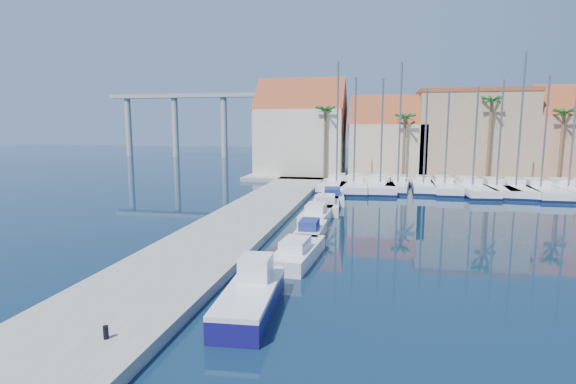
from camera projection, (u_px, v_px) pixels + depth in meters
name	position (u px, v px, depth m)	size (l,w,h in m)	color
ground	(348.00, 321.00, 17.26)	(260.00, 260.00, 0.00)	#081C32
quay_west	(235.00, 227.00, 32.09)	(6.00, 77.00, 0.50)	gray
shore_north	(445.00, 177.00, 61.75)	(54.00, 16.00, 0.50)	gray
bollard	(106.00, 332.00, 14.74)	(0.18, 0.18, 0.45)	black
fishing_boat	(251.00, 296.00, 18.06)	(2.27, 5.87, 2.02)	#150F5C
motorboat_west_0	(298.00, 252.00, 24.71)	(2.34, 5.96, 1.40)	white
motorboat_west_1	(310.00, 232.00, 29.47)	(1.64, 5.10, 1.40)	white
motorboat_west_2	(317.00, 214.00, 35.42)	(2.18, 6.30, 1.40)	white
motorboat_west_3	(326.00, 204.00, 39.64)	(2.83, 7.16, 1.40)	white
motorboat_west_4	(332.00, 196.00, 44.05)	(2.85, 6.95, 1.40)	white
sailboat_0	(337.00, 184.00, 52.79)	(3.78, 11.06, 14.50)	white
sailboat_1	(354.00, 185.00, 51.95)	(3.52, 11.54, 12.67)	white
sailboat_2	(380.00, 185.00, 51.64)	(3.53, 11.48, 12.49)	white
sailboat_3	(398.00, 184.00, 51.77)	(3.13, 9.11, 14.23)	white
sailboat_4	(423.00, 186.00, 51.07)	(2.61, 8.80, 11.36)	white
sailboat_5	(444.00, 186.00, 50.70)	(2.75, 10.36, 11.23)	white
sailboat_6	(471.00, 188.00, 49.52)	(3.87, 11.72, 11.46)	white
sailboat_7	(495.00, 188.00, 49.00)	(3.07, 10.13, 12.12)	white
sailboat_8	(514.00, 188.00, 48.73)	(3.55, 10.83, 14.96)	white
sailboat_9	(538.00, 190.00, 48.04)	(3.09, 11.37, 12.43)	white
sailboat_10	(566.00, 189.00, 48.34)	(2.80, 10.16, 14.62)	white
building_0	(301.00, 131.00, 63.80)	(12.30, 9.00, 13.50)	beige
building_1	(387.00, 141.00, 61.61)	(10.30, 8.00, 11.00)	tan
building_2	(471.00, 134.00, 60.26)	(14.20, 10.20, 11.50)	#A08662
building_3	(573.00, 137.00, 56.97)	(10.30, 8.00, 12.00)	#B3795A
palm_0	(325.00, 112.00, 57.78)	(2.60, 2.60, 10.15)	brown
palm_1	(405.00, 119.00, 55.95)	(2.60, 2.60, 9.15)	brown
palm_2	(492.00, 103.00, 53.69)	(2.60, 2.60, 11.15)	brown
palm_3	(564.00, 115.00, 52.31)	(2.60, 2.60, 9.65)	brown
viaduct	(203.00, 112.00, 102.91)	(48.00, 2.20, 14.45)	#9E9E99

